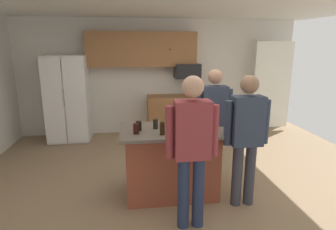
% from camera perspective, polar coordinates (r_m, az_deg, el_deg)
% --- Properties ---
extents(floor, '(7.04, 7.04, 0.00)m').
position_cam_1_polar(floor, '(4.30, 2.41, -13.91)').
color(floor, '#937A5B').
rests_on(floor, ground).
extents(back_wall, '(6.40, 0.10, 2.60)m').
position_cam_1_polar(back_wall, '(6.62, -1.79, 7.76)').
color(back_wall, silver).
rests_on(back_wall, ground).
extents(french_door_window_panel, '(0.90, 0.06, 2.00)m').
position_cam_1_polar(french_door_window_panel, '(7.03, 20.29, 5.62)').
color(french_door_window_panel, white).
rests_on(french_door_window_panel, ground).
extents(cabinet_run_upper, '(2.40, 0.38, 0.75)m').
position_cam_1_polar(cabinet_run_upper, '(6.35, -5.32, 13.10)').
color(cabinet_run_upper, '#936038').
extents(cabinet_run_lower, '(1.80, 0.63, 0.90)m').
position_cam_1_polar(cabinet_run_lower, '(6.54, 3.80, 0.10)').
color(cabinet_run_lower, '#936038').
rests_on(cabinet_run_lower, ground).
extents(refrigerator, '(0.85, 0.76, 1.81)m').
position_cam_1_polar(refrigerator, '(6.36, -19.60, 3.13)').
color(refrigerator, white).
rests_on(refrigerator, ground).
extents(microwave_over_range, '(0.56, 0.40, 0.32)m').
position_cam_1_polar(microwave_over_range, '(6.40, 3.90, 8.87)').
color(microwave_over_range, black).
extents(kitchen_island, '(1.34, 0.83, 0.93)m').
position_cam_1_polar(kitchen_island, '(3.88, 0.61, -9.37)').
color(kitchen_island, brown).
rests_on(kitchen_island, ground).
extents(person_guest_by_door, '(0.57, 0.22, 1.67)m').
position_cam_1_polar(person_guest_by_door, '(4.37, 9.25, -0.11)').
color(person_guest_by_door, tan).
rests_on(person_guest_by_door, ground).
extents(person_elder_center, '(0.57, 0.22, 1.67)m').
position_cam_1_polar(person_elder_center, '(3.58, 15.56, -3.51)').
color(person_elder_center, '#383842').
rests_on(person_elder_center, ground).
extents(person_guest_right, '(0.57, 0.23, 1.71)m').
position_cam_1_polar(person_guest_right, '(3.01, 4.85, -5.79)').
color(person_guest_right, '#232D4C').
rests_on(person_guest_right, ground).
extents(glass_stout_tall, '(0.07, 0.07, 0.13)m').
position_cam_1_polar(glass_stout_tall, '(3.73, -2.54, -1.81)').
color(glass_stout_tall, black).
rests_on(glass_stout_tall, kitchen_island).
extents(tumbler_amber, '(0.07, 0.07, 0.13)m').
position_cam_1_polar(tumbler_amber, '(3.53, -6.48, -2.78)').
color(tumbler_amber, black).
rests_on(tumbler_amber, kitchen_island).
extents(glass_dark_ale, '(0.08, 0.08, 0.12)m').
position_cam_1_polar(glass_dark_ale, '(3.67, -5.95, -2.20)').
color(glass_dark_ale, black).
rests_on(glass_dark_ale, kitchen_island).
extents(mug_blue_stoneware, '(0.13, 0.08, 0.10)m').
position_cam_1_polar(mug_blue_stoneware, '(3.94, 6.45, -1.26)').
color(mug_blue_stoneware, white).
rests_on(mug_blue_stoneware, kitchen_island).
extents(glass_short_whisky, '(0.07, 0.07, 0.16)m').
position_cam_1_polar(glass_short_whisky, '(3.47, -1.17, -2.72)').
color(glass_short_whisky, black).
rests_on(glass_short_whisky, kitchen_island).
extents(serving_tray, '(0.44, 0.30, 0.04)m').
position_cam_1_polar(serving_tray, '(3.70, 3.35, -2.66)').
color(serving_tray, '#B7B7BC').
rests_on(serving_tray, kitchen_island).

